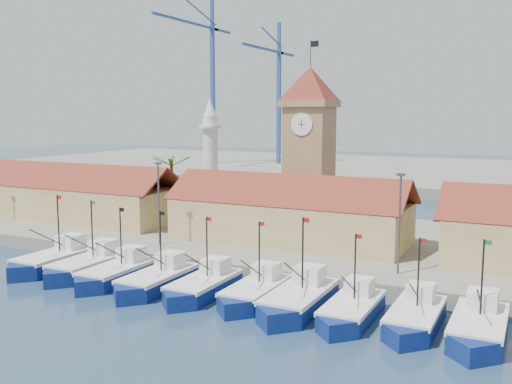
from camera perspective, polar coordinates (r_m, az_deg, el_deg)
The scene contains 21 objects.
ground at distance 47.98m, azimuth -6.31°, elevation -11.29°, with size 400.00×400.00×0.00m, color navy.
quay at distance 68.42m, azimuth 4.64°, elevation -4.82°, with size 140.00×32.00×1.50m, color gray.
terminal at distance 150.81m, azimuth 16.89°, elevation 1.85°, with size 240.00×80.00×2.00m, color gray.
boat_0 at distance 61.77m, azimuth -19.64°, elevation -6.57°, with size 3.83×10.48×7.93m.
boat_1 at distance 58.66m, azimuth -16.56°, elevation -7.21°, with size 3.72×10.20×7.72m.
boat_2 at distance 55.48m, azimuth -13.86°, elevation -8.00°, with size 3.57×9.78×7.40m.
boat_3 at distance 52.41m, azimuth -10.02°, elevation -8.82°, with size 3.60×9.86×7.46m.
boat_4 at distance 50.23m, azimuth -5.41°, elevation -9.50°, with size 3.50×9.58×7.25m.
boat_5 at distance 48.43m, azimuth -0.13°, elevation -10.14°, with size 3.45×9.44×7.14m.
boat_6 at distance 46.41m, azimuth 4.19°, elevation -10.86°, with size 3.82×10.46×7.91m.
boat_7 at distance 44.90m, azimuth 9.46°, elevation -11.72°, with size 3.37×9.24×6.99m.
boat_8 at distance 44.34m, azimuth 15.56°, elevation -12.16°, with size 3.39×9.29×7.03m.
boat_9 at distance 43.66m, azimuth 21.34°, elevation -12.68°, with size 3.57×9.78×7.40m.
hall_left at distance 81.98m, azimuth -17.70°, elevation -0.78°, with size 31.20×10.13×7.61m.
hall_center at distance 64.15m, azimuth 3.34°, elevation -2.71°, with size 27.04×10.13×7.61m.
clock_tower at distance 68.74m, azimuth 5.36°, elevation 4.67°, with size 5.80×5.80×22.70m.
minaret at distance 77.29m, azimuth -4.56°, elevation 3.36°, with size 3.00×3.00×16.30m.
palm_tree at distance 78.67m, azimuth -8.41°, elevation 0.82°, with size 5.60×5.03×8.39m.
lamp_posts at distance 56.34m, azimuth 0.63°, elevation -1.58°, with size 80.70×0.25×9.03m.
crane_blue_far at distance 161.64m, azimuth -4.74°, elevation 11.95°, with size 1.00×37.37×45.33m.
crane_blue_near at distance 159.07m, azimuth 2.10°, elevation 10.51°, with size 1.00×31.48×38.58m.
Camera 1 is at (24.70, -38.06, 15.60)m, focal length 40.00 mm.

